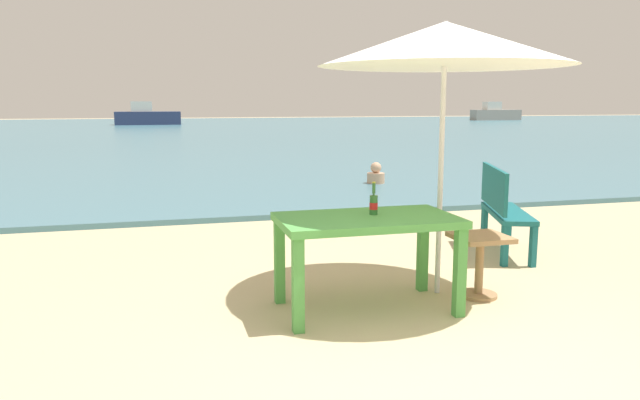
{
  "coord_description": "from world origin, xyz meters",
  "views": [
    {
      "loc": [
        -1.78,
        -3.23,
        1.66
      ],
      "look_at": [
        -0.1,
        3.0,
        0.6
      ],
      "focal_mm": 33.93,
      "sensor_mm": 36.0,
      "label": 1
    }
  ],
  "objects_px": {
    "bench_teal_center": "(502,205)",
    "side_table_wood": "(480,257)",
    "swimmer_person": "(376,175)",
    "boat_tanker": "(147,116)",
    "boat_ferry": "(495,113)",
    "beer_bottle_amber": "(374,203)",
    "patio_umbrella": "(445,44)",
    "picnic_table_green": "(367,230)"
  },
  "relations": [
    {
      "from": "bench_teal_center",
      "to": "side_table_wood",
      "type": "bearing_deg",
      "value": -127.61
    },
    {
      "from": "bench_teal_center",
      "to": "swimmer_person",
      "type": "xyz_separation_m",
      "value": [
        0.48,
        5.23,
        -0.3
      ]
    },
    {
      "from": "boat_tanker",
      "to": "boat_ferry",
      "type": "bearing_deg",
      "value": 5.98
    },
    {
      "from": "bench_teal_center",
      "to": "beer_bottle_amber",
      "type": "bearing_deg",
      "value": -146.94
    },
    {
      "from": "boat_tanker",
      "to": "beer_bottle_amber",
      "type": "bearing_deg",
      "value": -86.66
    },
    {
      "from": "side_table_wood",
      "to": "patio_umbrella",
      "type": "bearing_deg",
      "value": 145.77
    },
    {
      "from": "side_table_wood",
      "to": "picnic_table_green",
      "type": "bearing_deg",
      "value": -177.4
    },
    {
      "from": "beer_bottle_amber",
      "to": "swimmer_person",
      "type": "distance_m",
      "value": 6.96
    },
    {
      "from": "picnic_table_green",
      "to": "boat_tanker",
      "type": "bearing_deg",
      "value": 93.22
    },
    {
      "from": "swimmer_person",
      "to": "side_table_wood",
      "type": "bearing_deg",
      "value": -102.73
    },
    {
      "from": "beer_bottle_amber",
      "to": "boat_ferry",
      "type": "height_order",
      "value": "boat_ferry"
    },
    {
      "from": "bench_teal_center",
      "to": "boat_tanker",
      "type": "xyz_separation_m",
      "value": [
        -4.19,
        37.21,
        0.1
      ]
    },
    {
      "from": "swimmer_person",
      "to": "boat_tanker",
      "type": "height_order",
      "value": "boat_tanker"
    },
    {
      "from": "picnic_table_green",
      "to": "bench_teal_center",
      "type": "distance_m",
      "value": 2.43
    },
    {
      "from": "picnic_table_green",
      "to": "swimmer_person",
      "type": "height_order",
      "value": "picnic_table_green"
    },
    {
      "from": "bench_teal_center",
      "to": "boat_tanker",
      "type": "height_order",
      "value": "boat_tanker"
    },
    {
      "from": "beer_bottle_amber",
      "to": "picnic_table_green",
      "type": "bearing_deg",
      "value": -138.54
    },
    {
      "from": "patio_umbrella",
      "to": "boat_ferry",
      "type": "bearing_deg",
      "value": 58.4
    },
    {
      "from": "side_table_wood",
      "to": "bench_teal_center",
      "type": "bearing_deg",
      "value": 52.39
    },
    {
      "from": "picnic_table_green",
      "to": "boat_ferry",
      "type": "xyz_separation_m",
      "value": [
        26.13,
        41.51,
        -0.02
      ]
    },
    {
      "from": "boat_tanker",
      "to": "patio_umbrella",
      "type": "bearing_deg",
      "value": -85.66
    },
    {
      "from": "patio_umbrella",
      "to": "bench_teal_center",
      "type": "xyz_separation_m",
      "value": [
        1.28,
        1.09,
        -1.58
      ]
    },
    {
      "from": "picnic_table_green",
      "to": "boat_ferry",
      "type": "distance_m",
      "value": 49.06
    },
    {
      "from": "patio_umbrella",
      "to": "bench_teal_center",
      "type": "distance_m",
      "value": 2.31
    },
    {
      "from": "patio_umbrella",
      "to": "swimmer_person",
      "type": "height_order",
      "value": "patio_umbrella"
    },
    {
      "from": "picnic_table_green",
      "to": "patio_umbrella",
      "type": "distance_m",
      "value": 1.66
    },
    {
      "from": "beer_bottle_amber",
      "to": "swimmer_person",
      "type": "height_order",
      "value": "beer_bottle_amber"
    },
    {
      "from": "side_table_wood",
      "to": "boat_ferry",
      "type": "bearing_deg",
      "value": 58.81
    },
    {
      "from": "patio_umbrella",
      "to": "bench_teal_center",
      "type": "bearing_deg",
      "value": 40.39
    },
    {
      "from": "swimmer_person",
      "to": "picnic_table_green",
      "type": "bearing_deg",
      "value": -110.89
    },
    {
      "from": "swimmer_person",
      "to": "beer_bottle_amber",
      "type": "bearing_deg",
      "value": -110.5
    },
    {
      "from": "side_table_wood",
      "to": "swimmer_person",
      "type": "relative_size",
      "value": 1.32
    },
    {
      "from": "boat_tanker",
      "to": "picnic_table_green",
      "type": "bearing_deg",
      "value": -86.78
    },
    {
      "from": "side_table_wood",
      "to": "swimmer_person",
      "type": "xyz_separation_m",
      "value": [
        1.47,
        6.51,
        -0.11
      ]
    },
    {
      "from": "beer_bottle_amber",
      "to": "boat_tanker",
      "type": "relative_size",
      "value": 0.06
    },
    {
      "from": "picnic_table_green",
      "to": "bench_teal_center",
      "type": "xyz_separation_m",
      "value": [
        2.03,
        1.34,
        -0.11
      ]
    },
    {
      "from": "patio_umbrella",
      "to": "swimmer_person",
      "type": "distance_m",
      "value": 6.82
    },
    {
      "from": "beer_bottle_amber",
      "to": "boat_tanker",
      "type": "xyz_separation_m",
      "value": [
        -2.24,
        38.48,
        -0.21
      ]
    },
    {
      "from": "side_table_wood",
      "to": "swimmer_person",
      "type": "height_order",
      "value": "side_table_wood"
    },
    {
      "from": "bench_teal_center",
      "to": "picnic_table_green",
      "type": "bearing_deg",
      "value": -146.59
    },
    {
      "from": "beer_bottle_amber",
      "to": "boat_tanker",
      "type": "bearing_deg",
      "value": 93.34
    },
    {
      "from": "patio_umbrella",
      "to": "boat_tanker",
      "type": "bearing_deg",
      "value": 94.34
    }
  ]
}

